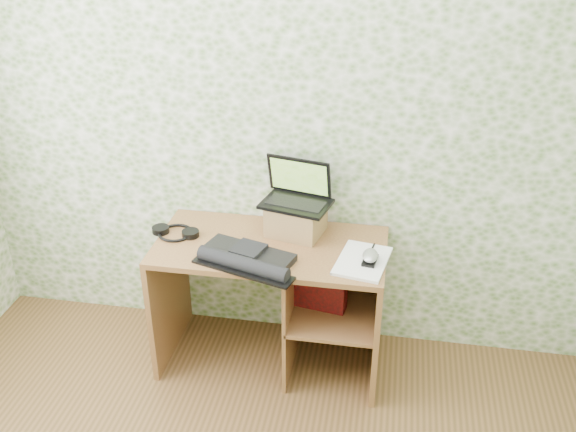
% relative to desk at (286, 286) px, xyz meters
% --- Properties ---
extents(wall_back, '(3.50, 0.00, 3.50)m').
position_rel_desk_xyz_m(wall_back, '(-0.08, 0.28, 0.82)').
color(wall_back, white).
rests_on(wall_back, ground).
extents(desk, '(1.20, 0.60, 0.75)m').
position_rel_desk_xyz_m(desk, '(0.00, 0.00, 0.00)').
color(desk, brown).
rests_on(desk, floor).
extents(riser, '(0.32, 0.29, 0.17)m').
position_rel_desk_xyz_m(riser, '(0.03, 0.12, 0.35)').
color(riser, olive).
rests_on(riser, desk).
extents(laptop, '(0.39, 0.32, 0.23)m').
position_rel_desk_xyz_m(laptop, '(0.03, 0.15, 0.49)').
color(laptop, black).
rests_on(laptop, riser).
extents(keyboard, '(0.53, 0.40, 0.07)m').
position_rel_desk_xyz_m(keyboard, '(-0.16, -0.23, 0.29)').
color(keyboard, black).
rests_on(keyboard, desk).
extents(headphones, '(0.26, 0.20, 0.03)m').
position_rel_desk_xyz_m(headphones, '(-0.60, -0.01, 0.28)').
color(headphones, black).
rests_on(headphones, desk).
extents(notepad, '(0.29, 0.37, 0.02)m').
position_rel_desk_xyz_m(notepad, '(0.41, -0.12, 0.28)').
color(notepad, white).
rests_on(notepad, desk).
extents(mouse, '(0.09, 0.13, 0.04)m').
position_rel_desk_xyz_m(mouse, '(0.44, -0.13, 0.31)').
color(mouse, '#B2B2B4').
rests_on(mouse, notepad).
extents(pen, '(0.03, 0.15, 0.01)m').
position_rel_desk_xyz_m(pen, '(0.44, -0.04, 0.29)').
color(pen, black).
rests_on(pen, notepad).
extents(red_box, '(0.29, 0.13, 0.33)m').
position_rel_desk_xyz_m(red_box, '(0.19, -0.03, 0.07)').
color(red_box, maroon).
rests_on(red_box, desk).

